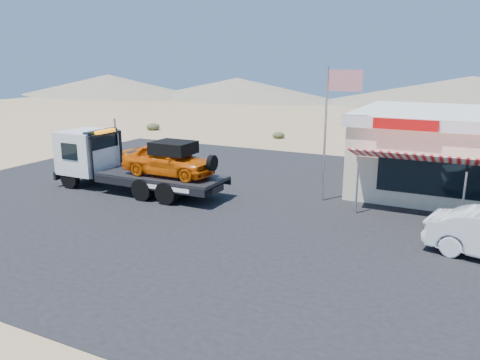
% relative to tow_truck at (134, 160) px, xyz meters
% --- Properties ---
extents(ground, '(120.00, 120.00, 0.00)m').
position_rel_tow_truck_xyz_m(ground, '(3.99, -1.96, -1.57)').
color(ground, '#987B56').
rests_on(ground, ground).
extents(asphalt_lot, '(32.00, 24.00, 0.02)m').
position_rel_tow_truck_xyz_m(asphalt_lot, '(5.99, 1.04, -1.56)').
color(asphalt_lot, black).
rests_on(asphalt_lot, ground).
extents(tow_truck, '(8.73, 2.59, 2.92)m').
position_rel_tow_truck_xyz_m(tow_truck, '(0.00, 0.00, 0.00)').
color(tow_truck, black).
rests_on(tow_truck, asphalt_lot).
extents(jerky_store, '(10.40, 9.97, 3.90)m').
position_rel_tow_truck_xyz_m(jerky_store, '(14.48, 7.02, 0.42)').
color(jerky_store, beige).
rests_on(jerky_store, asphalt_lot).
extents(flagpole, '(1.55, 0.10, 6.00)m').
position_rel_tow_truck_xyz_m(flagpole, '(8.92, 2.54, 2.19)').
color(flagpole, '#99999E').
rests_on(flagpole, asphalt_lot).
extents(desert_scrub, '(28.40, 34.75, 0.66)m').
position_rel_tow_truck_xyz_m(desert_scrub, '(-10.00, 6.38, -1.28)').
color(desert_scrub, '#313D21').
rests_on(desert_scrub, ground).
extents(distant_hills, '(126.00, 48.00, 4.20)m').
position_rel_tow_truck_xyz_m(distant_hills, '(-5.79, 53.18, 0.32)').
color(distant_hills, '#726B59').
rests_on(distant_hills, ground).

